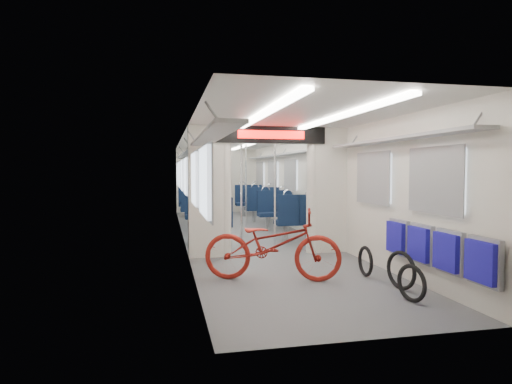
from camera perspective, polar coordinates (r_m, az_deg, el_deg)
carriage at (r=9.38m, az=-0.71°, el=2.77°), size 12.00×12.02×2.31m
bicycle at (r=5.95m, az=2.20°, el=-7.02°), size 2.00×1.21×0.99m
flip_bench at (r=5.68m, az=22.61°, el=-6.87°), size 0.12×2.10×0.51m
bike_hoop_a at (r=5.35m, az=20.02°, el=-11.61°), size 0.14×0.44×0.44m
bike_hoop_b at (r=5.83m, az=18.77°, el=-10.09°), size 0.16×0.50×0.50m
bike_hoop_c at (r=6.40m, az=14.39°, el=-9.15°), size 0.07×0.44×0.44m
seat_bay_near_left at (r=9.72m, az=-6.62°, el=-2.97°), size 0.89×1.99×1.07m
seat_bay_near_right at (r=10.12m, az=3.96°, el=-2.60°), size 0.93×2.16×1.13m
seat_bay_far_left at (r=13.32m, az=-8.09°, el=-1.22°), size 0.96×2.31×1.17m
seat_bay_far_right at (r=13.45m, az=-0.08°, el=-1.18°), size 0.95×2.26×1.16m
stanchion_near_left at (r=8.36m, az=-1.97°, el=0.35°), size 0.04×0.04×2.30m
stanchion_near_right at (r=8.37m, az=2.53°, el=0.35°), size 0.04×0.04×2.30m
stanchion_far_left at (r=11.63m, az=-4.35°, el=1.05°), size 0.04×0.04×2.30m
stanchion_far_right at (r=11.48m, az=-1.36°, el=1.04°), size 0.04×0.04×2.30m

